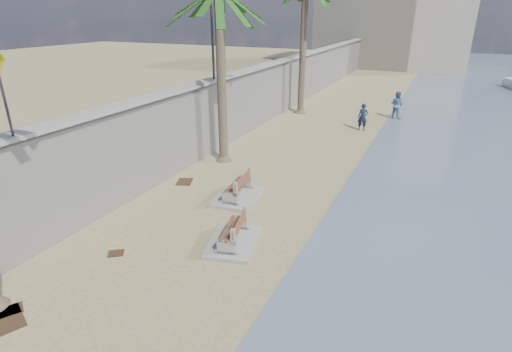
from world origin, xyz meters
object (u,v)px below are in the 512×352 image
(person_b, at_px, (397,103))
(person_a, at_px, (363,115))
(bench_near, at_px, (233,233))
(bench_far, at_px, (238,188))

(person_b, bearing_deg, person_a, 91.00)
(bench_near, bearing_deg, person_a, 85.92)
(bench_near, distance_m, person_a, 14.50)
(bench_far, distance_m, person_a, 11.76)
(person_a, height_order, person_b, person_b)
(bench_near, bearing_deg, person_b, 82.42)
(person_a, bearing_deg, bench_far, -105.54)
(bench_far, bearing_deg, bench_near, -64.94)
(bench_near, xyz_separation_m, bench_far, (-1.38, 2.95, 0.02))
(bench_far, distance_m, person_b, 15.97)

